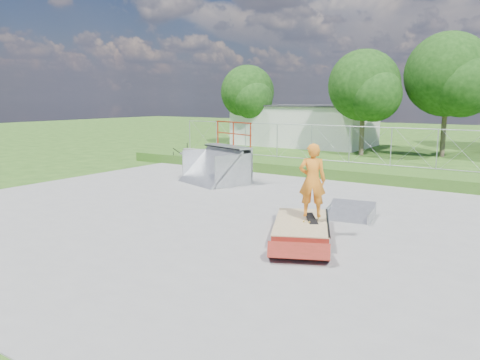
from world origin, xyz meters
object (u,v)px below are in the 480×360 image
(flat_bank_ramp, at_px, (350,212))
(skater, at_px, (312,183))
(quarter_pipe, at_px, (214,153))
(grind_box, at_px, (301,229))

(flat_bank_ramp, relative_size, skater, 0.74)
(flat_bank_ramp, bearing_deg, quarter_pipe, 150.72)
(skater, bearing_deg, grind_box, 24.45)
(grind_box, relative_size, quarter_pipe, 1.21)
(grind_box, relative_size, flat_bank_ramp, 2.21)
(grind_box, xyz_separation_m, flat_bank_ramp, (0.39, 2.50, -0.01))
(grind_box, xyz_separation_m, quarter_pipe, (-6.66, 5.03, 1.09))
(grind_box, relative_size, skater, 1.64)
(quarter_pipe, bearing_deg, flat_bank_ramp, -0.52)
(flat_bank_ramp, bearing_deg, skater, -104.75)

